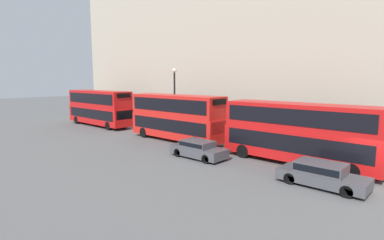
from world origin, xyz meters
name	(u,v)px	position (x,y,z in m)	size (l,w,h in m)	color
ground_plane	(370,186)	(0.00, 0.00, 0.00)	(200.00, 200.00, 0.00)	#5B5B5B
bus_leading	(299,131)	(1.60, 4.75, 2.30)	(2.59, 10.53, 4.15)	red
bus_second_in_queue	(176,116)	(1.60, 16.56, 2.38)	(2.59, 10.21, 4.32)	red
bus_third_in_queue	(99,107)	(1.60, 30.23, 2.41)	(2.59, 10.71, 4.38)	red
car_dark_sedan	(321,174)	(-1.80, 2.00, 0.71)	(1.84, 4.56, 1.32)	#47474C
car_hatchback	(198,149)	(-1.80, 10.85, 0.69)	(1.83, 4.28, 1.29)	#47474C
street_lamp	(175,95)	(3.40, 18.63, 4.22)	(0.44, 0.44, 6.88)	black
pedestrian	(255,137)	(4.58, 9.89, 0.76)	(0.36, 0.36, 1.66)	#334C6B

